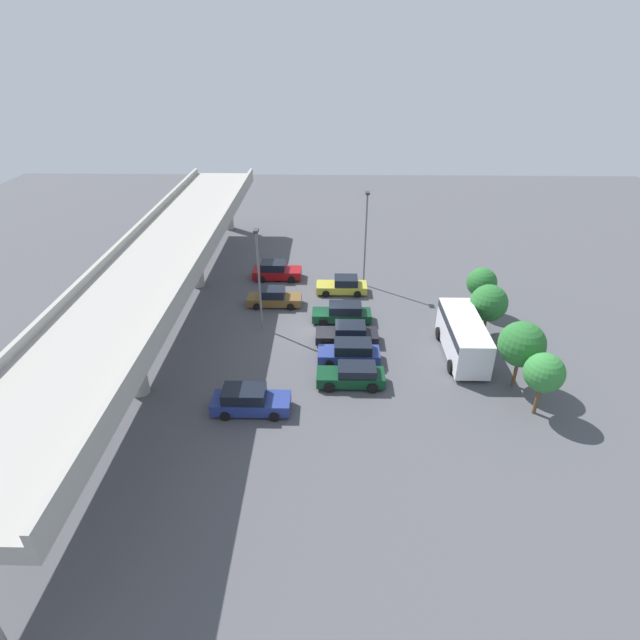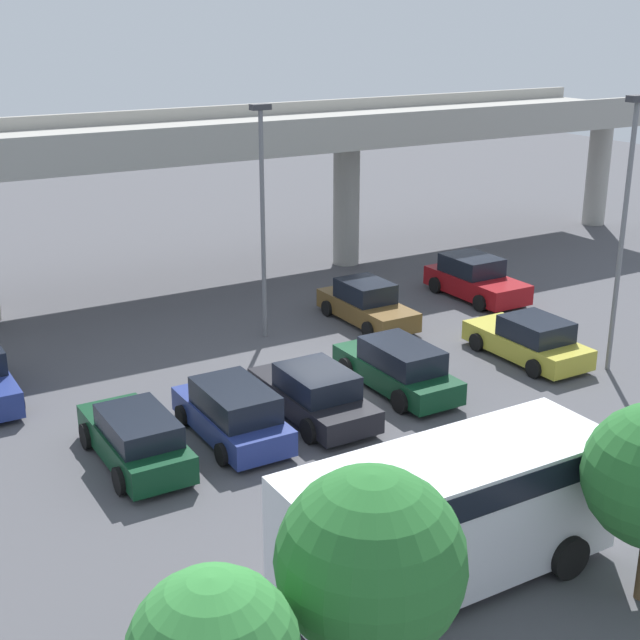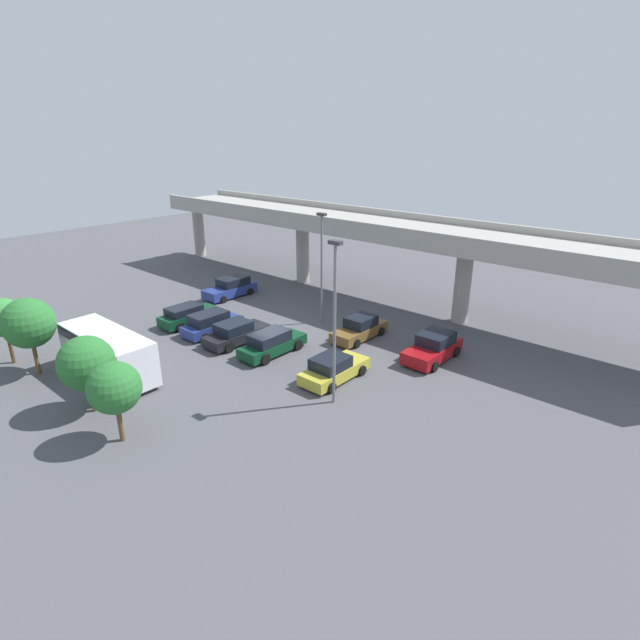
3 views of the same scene
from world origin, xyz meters
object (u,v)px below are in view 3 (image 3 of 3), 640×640
(parked_car_5, at_px, (360,328))
(tree_front_left, at_px, (4,318))
(parked_car_0, at_px, (231,288))
(shuttle_bus, at_px, (108,351))
(tree_front_centre, at_px, (28,323))
(lamp_post_mid_lot, at_px, (322,261))
(parked_car_2, at_px, (211,323))
(parked_car_7, at_px, (433,347))
(tree_front_right, at_px, (86,363))
(tree_front_far_right, at_px, (114,388))
(parked_car_1, at_px, (188,315))
(lamp_post_near_aisle, at_px, (335,313))
(parked_car_3, at_px, (236,333))
(parked_car_6, at_px, (333,369))
(parked_car_4, at_px, (272,343))

(parked_car_5, height_order, tree_front_left, tree_front_left)
(parked_car_5, distance_m, tree_front_left, 22.85)
(tree_front_left, bearing_deg, parked_car_0, 90.40)
(shuttle_bus, xyz_separation_m, tree_front_centre, (-3.75, -2.69, 1.57))
(parked_car_5, distance_m, lamp_post_mid_lot, 5.85)
(parked_car_2, distance_m, shuttle_bus, 8.35)
(parked_car_7, height_order, tree_front_right, tree_front_right)
(parked_car_5, height_order, tree_front_far_right, tree_front_far_right)
(parked_car_5, bearing_deg, parked_car_1, -60.73)
(lamp_post_near_aisle, relative_size, tree_front_left, 2.08)
(parked_car_2, height_order, tree_front_centre, tree_front_centre)
(parked_car_3, height_order, tree_front_left, tree_front_left)
(parked_car_2, relative_size, shuttle_bus, 0.61)
(parked_car_1, relative_size, parked_car_6, 0.99)
(tree_front_right, bearing_deg, parked_car_4, 80.56)
(parked_car_4, bearing_deg, tree_front_right, 170.56)
(parked_car_7, xyz_separation_m, tree_front_centre, (-17.02, -17.66, 2.50))
(lamp_post_mid_lot, xyz_separation_m, tree_front_far_right, (3.07, -18.08, -2.05))
(parked_car_5, distance_m, shuttle_bus, 16.52)
(parked_car_2, relative_size, parked_car_3, 0.93)
(tree_front_right, bearing_deg, parked_car_1, 122.69)
(tree_front_left, bearing_deg, tree_front_far_right, 0.99)
(parked_car_7, bearing_deg, parked_car_3, -60.26)
(shuttle_bus, distance_m, lamp_post_near_aisle, 14.05)
(parked_car_6, bearing_deg, lamp_post_near_aisle, -139.95)
(shuttle_bus, relative_size, lamp_post_mid_lot, 0.87)
(parked_car_0, distance_m, parked_car_6, 18.05)
(tree_front_right, relative_size, tree_front_far_right, 1.04)
(parked_car_6, bearing_deg, shuttle_bus, 129.77)
(parked_car_2, bearing_deg, tree_front_far_right, -145.51)
(lamp_post_near_aisle, bearing_deg, parked_car_4, 163.27)
(parked_car_3, bearing_deg, lamp_post_mid_lot, -15.64)
(parked_car_7, bearing_deg, shuttle_bus, -41.55)
(parked_car_5, bearing_deg, shuttle_bus, -27.57)
(tree_front_centre, bearing_deg, parked_car_3, 63.95)
(tree_front_far_right, bearing_deg, parked_car_5, 86.70)
(parked_car_0, xyz_separation_m, parked_car_3, (8.33, -6.40, -0.07))
(parked_car_0, xyz_separation_m, tree_front_right, (9.72, -17.22, 2.00))
(parked_car_4, distance_m, lamp_post_near_aisle, 8.60)
(lamp_post_near_aisle, bearing_deg, parked_car_5, 118.09)
(parked_car_1, distance_m, parked_car_5, 13.15)
(parked_car_2, height_order, tree_front_left, tree_front_left)
(parked_car_0, distance_m, parked_car_5, 14.33)
(shuttle_bus, bearing_deg, parked_car_6, 39.77)
(parked_car_4, distance_m, tree_front_left, 16.58)
(parked_car_5, xyz_separation_m, parked_car_6, (2.63, -6.08, -0.02))
(parked_car_4, distance_m, lamp_post_mid_lot, 7.83)
(parked_car_4, relative_size, shuttle_bus, 0.66)
(parked_car_6, bearing_deg, tree_front_left, 124.70)
(tree_front_right, distance_m, tree_front_far_right, 3.63)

